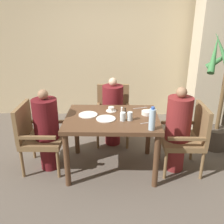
{
  "coord_description": "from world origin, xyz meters",
  "views": [
    {
      "loc": [
        0.05,
        -2.92,
        1.98
      ],
      "look_at": [
        0.0,
        0.04,
        0.81
      ],
      "focal_mm": 40.0,
      "sensor_mm": 36.0,
      "label": 1
    }
  ],
  "objects_px": {
    "chair_left_side": "(37,134)",
    "plate_main_left": "(106,119)",
    "plate_main_right": "(88,115)",
    "bowl_small": "(147,113)",
    "diner_in_right_chair": "(178,129)",
    "glass_tall_near": "(130,116)",
    "diner_in_left_chair": "(47,129)",
    "diner_in_far_chair": "(113,111)",
    "teacup_with_saucer": "(111,109)",
    "chair_far_side": "(113,111)",
    "potted_palm": "(221,105)",
    "water_bottle": "(152,119)",
    "chair_right_side": "(188,136)",
    "glass_tall_mid": "(123,117)"
  },
  "relations": [
    {
      "from": "diner_in_far_chair",
      "to": "plate_main_right",
      "type": "relative_size",
      "value": 4.47
    },
    {
      "from": "bowl_small",
      "to": "glass_tall_near",
      "type": "height_order",
      "value": "glass_tall_near"
    },
    {
      "from": "chair_right_side",
      "to": "glass_tall_near",
      "type": "distance_m",
      "value": 0.84
    },
    {
      "from": "chair_far_side",
      "to": "potted_palm",
      "type": "height_order",
      "value": "potted_palm"
    },
    {
      "from": "chair_right_side",
      "to": "bowl_small",
      "type": "height_order",
      "value": "chair_right_side"
    },
    {
      "from": "diner_in_right_chair",
      "to": "bowl_small",
      "type": "xyz_separation_m",
      "value": [
        -0.4,
        0.09,
        0.19
      ]
    },
    {
      "from": "chair_left_side",
      "to": "glass_tall_near",
      "type": "relative_size",
      "value": 8.45
    },
    {
      "from": "plate_main_left",
      "to": "glass_tall_mid",
      "type": "distance_m",
      "value": 0.22
    },
    {
      "from": "plate_main_left",
      "to": "chair_left_side",
      "type": "bearing_deg",
      "value": 175.45
    },
    {
      "from": "potted_palm",
      "to": "bowl_small",
      "type": "distance_m",
      "value": 1.27
    },
    {
      "from": "diner_in_far_chair",
      "to": "teacup_with_saucer",
      "type": "relative_size",
      "value": 7.87
    },
    {
      "from": "diner_in_far_chair",
      "to": "water_bottle",
      "type": "xyz_separation_m",
      "value": [
        0.46,
        -1.07,
        0.32
      ]
    },
    {
      "from": "plate_main_right",
      "to": "bowl_small",
      "type": "xyz_separation_m",
      "value": [
        0.76,
        0.04,
        0.02
      ]
    },
    {
      "from": "chair_left_side",
      "to": "diner_in_far_chair",
      "type": "relative_size",
      "value": 0.83
    },
    {
      "from": "potted_palm",
      "to": "bowl_small",
      "type": "bearing_deg",
      "value": -157.05
    },
    {
      "from": "plate_main_left",
      "to": "water_bottle",
      "type": "relative_size",
      "value": 0.89
    },
    {
      "from": "teacup_with_saucer",
      "to": "chair_far_side",
      "type": "bearing_deg",
      "value": 88.66
    },
    {
      "from": "chair_left_side",
      "to": "plate_main_left",
      "type": "height_order",
      "value": "chair_left_side"
    },
    {
      "from": "chair_left_side",
      "to": "bowl_small",
      "type": "bearing_deg",
      "value": 3.6
    },
    {
      "from": "chair_right_side",
      "to": "plate_main_right",
      "type": "bearing_deg",
      "value": 177.58
    },
    {
      "from": "chair_right_side",
      "to": "diner_in_right_chair",
      "type": "bearing_deg",
      "value": 180.0
    },
    {
      "from": "plate_main_right",
      "to": "potted_palm",
      "type": "bearing_deg",
      "value": 15.36
    },
    {
      "from": "diner_in_right_chair",
      "to": "potted_palm",
      "type": "bearing_deg",
      "value": 37.34
    },
    {
      "from": "plate_main_right",
      "to": "diner_in_left_chair",
      "type": "bearing_deg",
      "value": -174.2
    },
    {
      "from": "chair_far_side",
      "to": "plate_main_right",
      "type": "height_order",
      "value": "chair_far_side"
    },
    {
      "from": "diner_in_left_chair",
      "to": "glass_tall_mid",
      "type": "distance_m",
      "value": 1.02
    },
    {
      "from": "diner_in_right_chair",
      "to": "glass_tall_near",
      "type": "distance_m",
      "value": 0.67
    },
    {
      "from": "diner_in_left_chair",
      "to": "plate_main_right",
      "type": "distance_m",
      "value": 0.58
    },
    {
      "from": "water_bottle",
      "to": "plate_main_right",
      "type": "bearing_deg",
      "value": 151.5
    },
    {
      "from": "chair_right_side",
      "to": "plate_main_right",
      "type": "height_order",
      "value": "chair_right_side"
    },
    {
      "from": "chair_far_side",
      "to": "plate_main_right",
      "type": "bearing_deg",
      "value": -111.38
    },
    {
      "from": "chair_left_side",
      "to": "glass_tall_near",
      "type": "height_order",
      "value": "chair_left_side"
    },
    {
      "from": "diner_in_left_chair",
      "to": "diner_in_far_chair",
      "type": "bearing_deg",
      "value": 39.68
    },
    {
      "from": "chair_far_side",
      "to": "teacup_with_saucer",
      "type": "xyz_separation_m",
      "value": [
        -0.02,
        -0.64,
        0.28
      ]
    },
    {
      "from": "chair_left_side",
      "to": "teacup_with_saucer",
      "type": "bearing_deg",
      "value": 11.77
    },
    {
      "from": "diner_in_right_chair",
      "to": "teacup_with_saucer",
      "type": "xyz_separation_m",
      "value": [
        -0.87,
        0.2,
        0.19
      ]
    },
    {
      "from": "diner_in_left_chair",
      "to": "chair_left_side",
      "type": "bearing_deg",
      "value": 180.0
    },
    {
      "from": "diner_in_right_chair",
      "to": "glass_tall_mid",
      "type": "height_order",
      "value": "diner_in_right_chair"
    },
    {
      "from": "diner_in_far_chair",
      "to": "teacup_with_saucer",
      "type": "xyz_separation_m",
      "value": [
        -0.02,
        -0.5,
        0.22
      ]
    },
    {
      "from": "potted_palm",
      "to": "glass_tall_near",
      "type": "height_order",
      "value": "potted_palm"
    },
    {
      "from": "potted_palm",
      "to": "plate_main_left",
      "type": "relative_size",
      "value": 7.27
    },
    {
      "from": "chair_left_side",
      "to": "chair_far_side",
      "type": "distance_m",
      "value": 1.31
    },
    {
      "from": "diner_in_far_chair",
      "to": "chair_right_side",
      "type": "bearing_deg",
      "value": -35.44
    },
    {
      "from": "chair_left_side",
      "to": "bowl_small",
      "type": "relative_size",
      "value": 6.53
    },
    {
      "from": "plate_main_right",
      "to": "bowl_small",
      "type": "distance_m",
      "value": 0.76
    },
    {
      "from": "chair_left_side",
      "to": "chair_right_side",
      "type": "bearing_deg",
      "value": 0.0
    },
    {
      "from": "diner_in_right_chair",
      "to": "glass_tall_mid",
      "type": "xyz_separation_m",
      "value": [
        -0.72,
        -0.11,
        0.22
      ]
    },
    {
      "from": "plate_main_right",
      "to": "glass_tall_mid",
      "type": "height_order",
      "value": "glass_tall_mid"
    },
    {
      "from": "diner_in_right_chair",
      "to": "potted_palm",
      "type": "height_order",
      "value": "potted_palm"
    },
    {
      "from": "potted_palm",
      "to": "teacup_with_saucer",
      "type": "height_order",
      "value": "potted_palm"
    }
  ]
}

